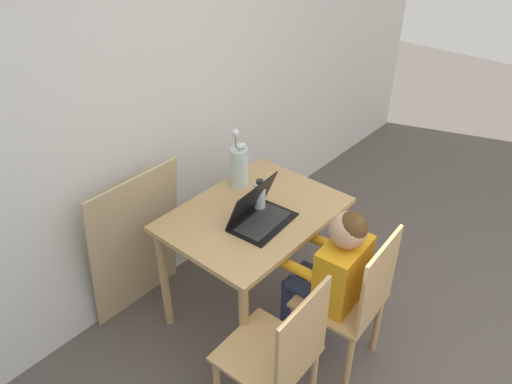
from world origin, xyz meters
TOP-DOWN VIEW (x-y plane):
  - wall_back at (0.00, 2.23)m, footprint 6.40×0.05m
  - dining_table at (0.25, 1.55)m, footprint 0.98×0.72m
  - chair_occupied at (0.27, 0.90)m, footprint 0.43×0.43m
  - chair_spare at (-0.25, 0.97)m, footprint 0.42×0.42m
  - person_seated at (0.26, 1.02)m, footprint 0.34×0.44m
  - laptop at (0.20, 1.48)m, footprint 0.37×0.27m
  - flower_vase at (0.40, 1.80)m, footprint 0.11×0.11m
  - water_bottle at (0.29, 1.55)m, footprint 0.07×0.07m
  - cardboard_panel at (-0.18, 2.10)m, footprint 0.62×0.15m

SIDE VIEW (x-z plane):
  - chair_occupied at x=0.27m, z-range 0.01..0.92m
  - chair_spare at x=-0.25m, z-range 0.01..0.92m
  - cardboard_panel at x=-0.18m, z-range 0.00..0.97m
  - dining_table at x=0.25m, z-range 0.26..1.00m
  - person_seated at x=0.26m, z-range 0.14..1.14m
  - laptop at x=0.20m, z-range 0.68..0.91m
  - water_bottle at x=0.29m, z-range 0.73..0.92m
  - flower_vase at x=0.40m, z-range 0.69..1.06m
  - wall_back at x=0.00m, z-range 0.00..2.50m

